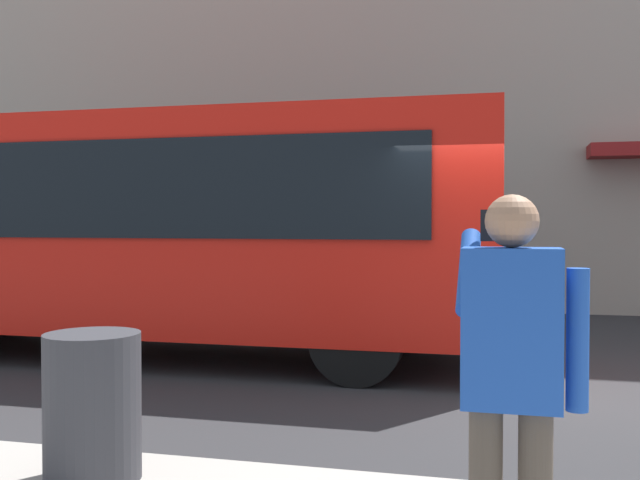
{
  "coord_description": "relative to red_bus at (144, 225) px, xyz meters",
  "views": [
    {
      "loc": [
        0.16,
        8.07,
        1.74
      ],
      "look_at": [
        2.42,
        -0.94,
        1.5
      ],
      "focal_mm": 41.39,
      "sensor_mm": 36.0,
      "label": 1
    }
  ],
  "objects": [
    {
      "name": "pedestrian_photographer",
      "position": [
        -4.56,
        5.55,
        -0.54
      ],
      "size": [
        0.53,
        0.52,
        1.7
      ],
      "color": "#4C4238",
      "rests_on": "sidewalk_curb"
    },
    {
      "name": "building_facade_far",
      "position": [
        -4.7,
        -6.17,
        4.3
      ],
      "size": [
        28.0,
        1.55,
        12.0
      ],
      "color": "#A89E8E",
      "rests_on": "ground_plane"
    },
    {
      "name": "ground_plane",
      "position": [
        -4.69,
        0.62,
        -1.68
      ],
      "size": [
        60.0,
        60.0,
        0.0
      ],
      "primitive_type": "plane",
      "color": "#2B2B2D"
    },
    {
      "name": "red_bus",
      "position": [
        0.0,
        0.0,
        0.0
      ],
      "size": [
        9.05,
        2.54,
        3.08
      ],
      "color": "red",
      "rests_on": "ground_plane"
    },
    {
      "name": "rubbish_bin",
      "position": [
        -2.08,
        4.67,
        -1.08
      ],
      "size": [
        0.59,
        0.59,
        0.9
      ],
      "primitive_type": "cylinder",
      "color": "#333338",
      "rests_on": "sidewalk_curb"
    }
  ]
}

